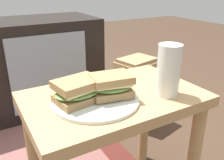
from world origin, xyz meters
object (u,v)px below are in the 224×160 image
Objects in this scene: sandwich_front at (78,91)px; tv_cabinet at (22,67)px; plate at (95,100)px; beer_glass at (168,71)px; sandwich_back at (111,85)px; paper_bag at (136,90)px.

tv_cabinet is at bearing 89.52° from sandwich_front.
plate is 1.61× the size of beer_glass.
plate is at bearing 162.80° from beer_glass.
sandwich_front is (-0.01, -0.96, 0.21)m from tv_cabinet.
tv_cabinet is 5.93× the size of beer_glass.
sandwich_back is (0.10, -0.02, 0.00)m from sandwich_front.
beer_glass reaches higher than paper_bag.
beer_glass is (0.26, -1.03, 0.25)m from tv_cabinet.
paper_bag is at bearing 62.75° from beer_glass.
sandwich_front is at bearing -90.48° from tv_cabinet.
sandwich_back is (0.05, -0.01, 0.04)m from plate.
sandwich_back is at bearing -84.69° from tv_cabinet.
tv_cabinet is 6.68× the size of sandwich_back.
beer_glass reaches higher than sandwich_front.
sandwich_back is 0.18m from beer_glass.
paper_bag is at bearing 43.87° from plate.
sandwich_back is at bearing -132.56° from paper_bag.
sandwich_back is at bearing 161.23° from beer_glass.
plate is at bearing -136.13° from paper_bag.
beer_glass is 0.41× the size of paper_bag.
plate is 0.67× the size of paper_bag.
paper_bag is (0.55, 0.47, -0.31)m from sandwich_front.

